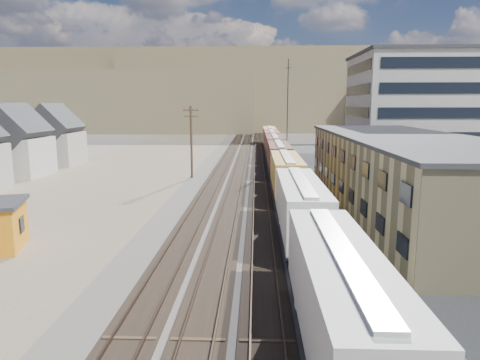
{
  "coord_description": "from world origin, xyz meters",
  "views": [
    {
      "loc": [
        0.47,
        -16.94,
        10.17
      ],
      "look_at": [
        -1.06,
        23.67,
        3.0
      ],
      "focal_mm": 32.0,
      "sensor_mm": 36.0,
      "label": 1
    }
  ],
  "objects": [
    {
      "name": "ground",
      "position": [
        0.0,
        0.0,
        0.0
      ],
      "size": [
        300.0,
        300.0,
        0.0
      ],
      "primitive_type": "plane",
      "color": "#6B6356",
      "rests_on": "ground"
    },
    {
      "name": "ballast_bed",
      "position": [
        0.0,
        50.0,
        0.03
      ],
      "size": [
        18.0,
        200.0,
        0.06
      ],
      "primitive_type": "cube",
      "color": "#4C4742",
      "rests_on": "ground"
    },
    {
      "name": "dirt_yard",
      "position": [
        -20.0,
        40.0,
        0.01
      ],
      "size": [
        24.0,
        180.0,
        0.03
      ],
      "primitive_type": "cube",
      "color": "#6E634B",
      "rests_on": "ground"
    },
    {
      "name": "asphalt_lot",
      "position": [
        22.0,
        35.0,
        0.02
      ],
      "size": [
        26.0,
        120.0,
        0.04
      ],
      "primitive_type": "cube",
      "color": "#232326",
      "rests_on": "ground"
    },
    {
      "name": "rail_tracks",
      "position": [
        -0.55,
        50.0,
        0.11
      ],
      "size": [
        11.4,
        200.0,
        0.24
      ],
      "color": "black",
      "rests_on": "ground"
    },
    {
      "name": "freight_train",
      "position": [
        3.8,
        36.88,
        2.79
      ],
      "size": [
        3.0,
        119.74,
        4.46
      ],
      "color": "black",
      "rests_on": "ground"
    },
    {
      "name": "warehouse",
      "position": [
        14.98,
        25.0,
        3.65
      ],
      "size": [
        12.4,
        40.4,
        7.25
      ],
      "color": "tan",
      "rests_on": "ground"
    },
    {
      "name": "office_tower",
      "position": [
        27.95,
        54.95,
        9.26
      ],
      "size": [
        22.6,
        18.6,
        18.45
      ],
      "color": "#9E998E",
      "rests_on": "ground"
    },
    {
      "name": "utility_pole_north",
      "position": [
        -8.5,
        42.0,
        5.3
      ],
      "size": [
        2.2,
        0.32,
        10.0
      ],
      "color": "#382619",
      "rests_on": "ground"
    },
    {
      "name": "radio_mast",
      "position": [
        6.0,
        60.0,
        9.12
      ],
      "size": [
        1.2,
        0.16,
        18.0
      ],
      "color": "black",
      "rests_on": "ground"
    },
    {
      "name": "hills_north",
      "position": [
        0.17,
        167.92,
        14.1
      ],
      "size": [
        265.0,
        80.0,
        32.0
      ],
      "color": "brown",
      "rests_on": "ground"
    },
    {
      "name": "parked_car_blue",
      "position": [
        23.56,
        57.86,
        0.75
      ],
      "size": [
        5.35,
        5.71,
        1.49
      ],
      "primitive_type": "imported",
      "rotation": [
        0.0,
        0.0,
        0.7
      ],
      "color": "#171A53",
      "rests_on": "ground"
    },
    {
      "name": "parked_car_far",
      "position": [
        26.03,
        39.89,
        0.67
      ],
      "size": [
        1.73,
        3.98,
        1.34
      ],
      "primitive_type": "imported",
      "rotation": [
        0.0,
        0.0,
        0.04
      ],
      "color": "silver",
      "rests_on": "ground"
    }
  ]
}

